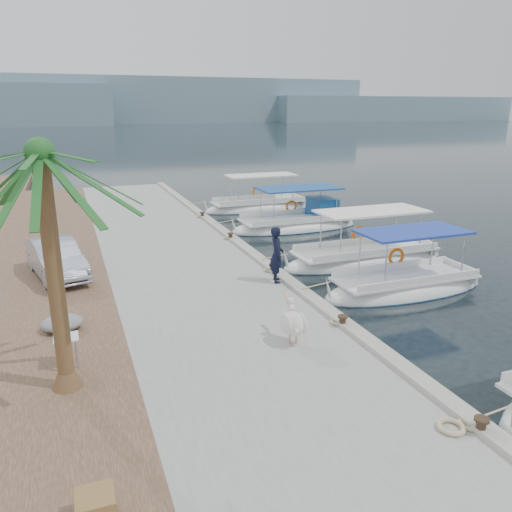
# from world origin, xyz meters

# --- Properties ---
(ground) EXTENTS (400.00, 400.00, 0.00)m
(ground) POSITION_xyz_m (0.00, 0.00, 0.00)
(ground) COLOR black
(ground) RESTS_ON ground
(concrete_quay) EXTENTS (6.00, 40.00, 0.50)m
(concrete_quay) POSITION_xyz_m (-3.00, 5.00, 0.25)
(concrete_quay) COLOR gray
(concrete_quay) RESTS_ON ground
(quay_curb) EXTENTS (0.44, 40.00, 0.12)m
(quay_curb) POSITION_xyz_m (-0.22, 5.00, 0.56)
(quay_curb) COLOR #A3A091
(quay_curb) RESTS_ON concrete_quay
(cobblestone_strip) EXTENTS (4.00, 40.00, 0.50)m
(cobblestone_strip) POSITION_xyz_m (-8.00, 5.00, 0.25)
(cobblestone_strip) COLOR brown
(cobblestone_strip) RESTS_ON ground
(distant_hills) EXTENTS (330.00, 60.00, 18.00)m
(distant_hills) POSITION_xyz_m (29.61, 201.49, 7.61)
(distant_hills) COLOR gray
(distant_hills) RESTS_ON ground
(fishing_caique_b) EXTENTS (6.32, 2.12, 2.83)m
(fishing_caique_b) POSITION_xyz_m (3.75, -0.77, 0.13)
(fishing_caique_b) COLOR white
(fishing_caique_b) RESTS_ON ground
(fishing_caique_c) EXTENTS (7.54, 2.24, 2.83)m
(fishing_caique_c) POSITION_xyz_m (4.36, 2.72, 0.12)
(fishing_caique_c) COLOR white
(fishing_caique_c) RESTS_ON ground
(fishing_caique_d) EXTENTS (7.22, 2.49, 2.83)m
(fishing_caique_d) POSITION_xyz_m (4.30, 9.34, 0.19)
(fishing_caique_d) COLOR white
(fishing_caique_d) RESTS_ON ground
(fishing_caique_e) EXTENTS (7.25, 2.16, 2.83)m
(fishing_caique_e) POSITION_xyz_m (4.21, 14.85, 0.12)
(fishing_caique_e) COLOR white
(fishing_caique_e) RESTS_ON ground
(mooring_bollards) EXTENTS (0.28, 20.28, 0.33)m
(mooring_bollards) POSITION_xyz_m (-0.35, 1.50, 0.69)
(mooring_bollards) COLOR black
(mooring_bollards) RESTS_ON concrete_quay
(pelican) EXTENTS (0.65, 1.44, 1.11)m
(pelican) POSITION_xyz_m (-2.04, -3.91, 1.07)
(pelican) COLOR tan
(pelican) RESTS_ON concrete_quay
(fisherman) EXTENTS (0.61, 0.79, 1.94)m
(fisherman) POSITION_xyz_m (-0.60, 0.56, 1.47)
(fisherman) COLOR black
(fisherman) RESTS_ON concrete_quay
(date_palm) EXTENTS (4.60, 4.60, 5.88)m
(date_palm) POSITION_xyz_m (-7.45, -4.09, 5.42)
(date_palm) COLOR brown
(date_palm) RESTS_ON cobblestone_strip
(parked_car) EXTENTS (2.25, 4.20, 1.31)m
(parked_car) POSITION_xyz_m (-7.67, 3.85, 1.16)
(parked_car) COLOR #AFB5C9
(parked_car) RESTS_ON cobblestone_strip
(wooden_crate) EXTENTS (0.55, 0.55, 0.44)m
(wooden_crate) POSITION_xyz_m (-7.10, -8.10, 0.72)
(wooden_crate) COLOR brown
(wooden_crate) RESTS_ON cobblestone_strip
(tarp_bundle) EXTENTS (1.10, 0.90, 0.40)m
(tarp_bundle) POSITION_xyz_m (-7.54, -1.00, 0.70)
(tarp_bundle) COLOR gray
(tarp_bundle) RESTS_ON cobblestone_strip
(folding_table) EXTENTS (0.55, 0.55, 0.73)m
(folding_table) POSITION_xyz_m (-7.41, -3.13, 1.02)
(folding_table) COLOR silver
(folding_table) RESTS_ON cobblestone_strip
(rope_coil) EXTENTS (0.54, 0.54, 0.10)m
(rope_coil) POSITION_xyz_m (-0.76, -8.21, 0.55)
(rope_coil) COLOR #C6B284
(rope_coil) RESTS_ON concrete_quay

